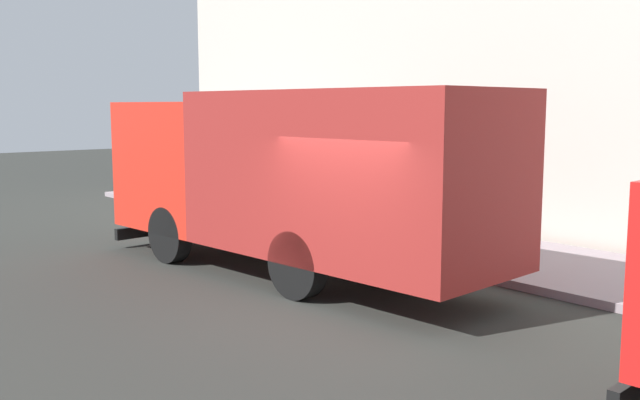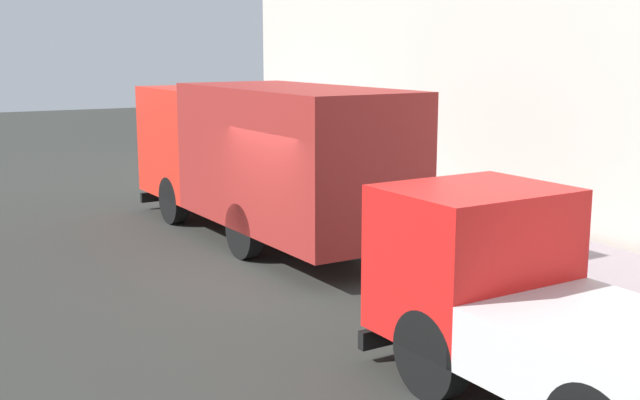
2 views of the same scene
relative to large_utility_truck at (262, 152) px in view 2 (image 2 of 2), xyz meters
The scene contains 8 objects.
ground 3.15m from the large_utility_truck, 112.22° to the right, with size 80.00×80.00×0.00m, color #2A2C28.
sidewalk 4.76m from the large_utility_truck, 32.58° to the right, with size 3.42×30.00×0.14m, color gray.
large_utility_truck is the anchor object (origin of this frame).
small_flatbed_truck 8.92m from the large_utility_truck, 93.52° to the right, with size 2.42×5.57×2.31m.
pedestrian_walking 3.56m from the large_utility_truck, ahead, with size 0.55×0.55×1.62m.
pedestrian_standing 3.53m from the large_utility_truck, 11.44° to the left, with size 0.40×0.40×1.74m.
traffic_cone_orange 5.14m from the large_utility_truck, 52.81° to the left, with size 0.49×0.49×0.70m, color orange.
street_sign_post 2.35m from the large_utility_truck, ahead, with size 0.44×0.08×2.44m.
Camera 2 is at (-5.67, -12.63, 3.94)m, focal length 44.93 mm.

